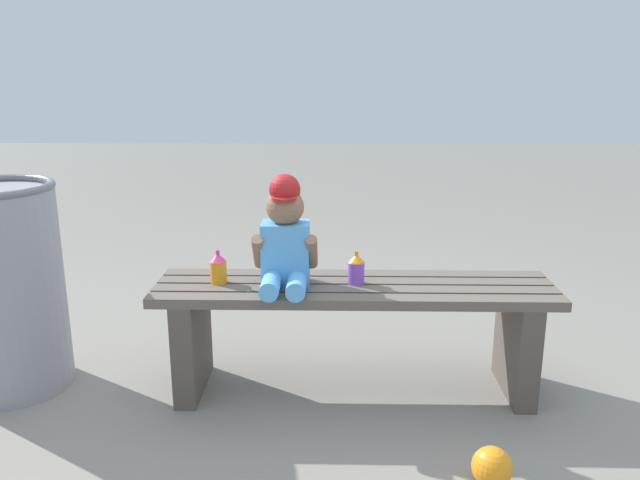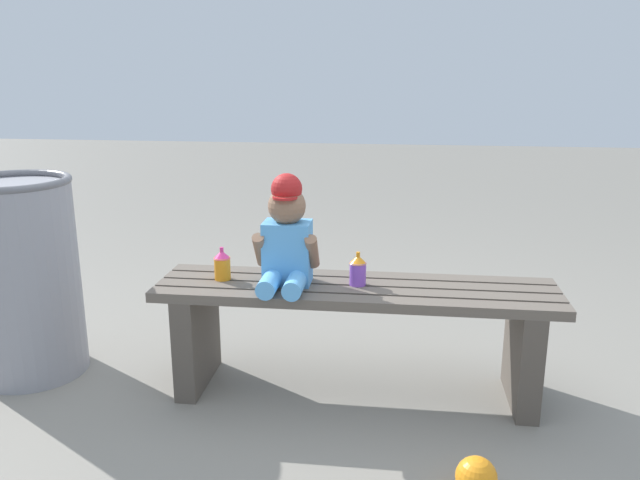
{
  "view_description": "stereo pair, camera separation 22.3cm",
  "coord_description": "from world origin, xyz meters",
  "views": [
    {
      "loc": [
        -0.08,
        -2.21,
        1.19
      ],
      "look_at": [
        -0.12,
        -0.05,
        0.6
      ],
      "focal_mm": 35.93,
      "sensor_mm": 36.0,
      "label": 1
    },
    {
      "loc": [
        0.14,
        -2.19,
        1.19
      ],
      "look_at": [
        -0.12,
        -0.05,
        0.6
      ],
      "focal_mm": 35.93,
      "sensor_mm": 36.0,
      "label": 2
    }
  ],
  "objects": [
    {
      "name": "sippy_cup_right",
      "position": [
        0.01,
        0.01,
        0.48
      ],
      "size": [
        0.06,
        0.06,
        0.12
      ],
      "color": "#8C4CCC",
      "rests_on": "park_bench"
    },
    {
      "name": "ground_plane",
      "position": [
        0.0,
        0.0,
        0.0
      ],
      "size": [
        16.0,
        16.0,
        0.0
      ],
      "primitive_type": "plane",
      "color": "gray"
    },
    {
      "name": "toy_ball",
      "position": [
        0.39,
        -0.57,
        0.06
      ],
      "size": [
        0.12,
        0.12,
        0.12
      ],
      "primitive_type": "sphere",
      "color": "orange",
      "rests_on": "ground_plane"
    },
    {
      "name": "child_figure",
      "position": [
        -0.25,
        -0.01,
        0.6
      ],
      "size": [
        0.23,
        0.27,
        0.4
      ],
      "color": "#59A5E5",
      "rests_on": "park_bench"
    },
    {
      "name": "trash_bin",
      "position": [
        -1.3,
        0.01,
        0.4
      ],
      "size": [
        0.43,
        0.43,
        0.79
      ],
      "color": "gray",
      "rests_on": "ground_plane"
    },
    {
      "name": "park_bench",
      "position": [
        0.0,
        0.0,
        0.28
      ],
      "size": [
        1.45,
        0.35,
        0.42
      ],
      "color": "#60564C",
      "rests_on": "ground_plane"
    },
    {
      "name": "sippy_cup_left",
      "position": [
        -0.5,
        0.01,
        0.48
      ],
      "size": [
        0.06,
        0.06,
        0.12
      ],
      "color": "orange",
      "rests_on": "park_bench"
    }
  ]
}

